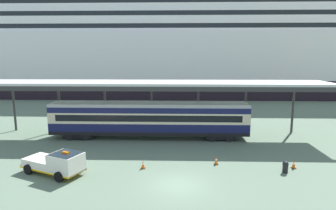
# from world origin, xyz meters

# --- Properties ---
(ground_plane) EXTENTS (400.00, 400.00, 0.00)m
(ground_plane) POSITION_xyz_m (0.00, 0.00, 0.00)
(ground_plane) COLOR #5A705C
(cruise_ship) EXTENTS (140.06, 29.87, 36.33)m
(cruise_ship) POSITION_xyz_m (-11.06, 54.80, 12.42)
(cruise_ship) COLOR black
(cruise_ship) RESTS_ON ground
(platform_canopy) EXTENTS (40.24, 5.72, 6.45)m
(platform_canopy) POSITION_xyz_m (-3.22, 12.48, 6.13)
(platform_canopy) COLOR #BABABA
(platform_canopy) RESTS_ON ground
(train_carriage) EXTENTS (22.20, 2.81, 4.11)m
(train_carriage) POSITION_xyz_m (-3.22, 12.02, 2.31)
(train_carriage) COLOR black
(train_carriage) RESTS_ON ground
(service_truck) EXTENTS (5.57, 3.94, 2.02)m
(service_truck) POSITION_xyz_m (-9.55, 1.62, 0.99)
(service_truck) COLOR silver
(service_truck) RESTS_ON ground
(traffic_cone_near) EXTENTS (0.36, 0.36, 0.74)m
(traffic_cone_near) POSITION_xyz_m (3.37, 4.12, 0.36)
(traffic_cone_near) COLOR black
(traffic_cone_near) RESTS_ON ground
(traffic_cone_mid) EXTENTS (0.36, 0.36, 0.68)m
(traffic_cone_mid) POSITION_xyz_m (-2.90, 3.02, 0.33)
(traffic_cone_mid) COLOR black
(traffic_cone_mid) RESTS_ON ground
(traffic_cone_far) EXTENTS (0.36, 0.36, 0.75)m
(traffic_cone_far) POSITION_xyz_m (9.77, 3.44, 0.37)
(traffic_cone_far) COLOR black
(traffic_cone_far) RESTS_ON ground
(quay_bollard) EXTENTS (0.48, 0.48, 0.96)m
(quay_bollard) POSITION_xyz_m (8.73, 2.53, 0.52)
(quay_bollard) COLOR black
(quay_bollard) RESTS_ON ground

